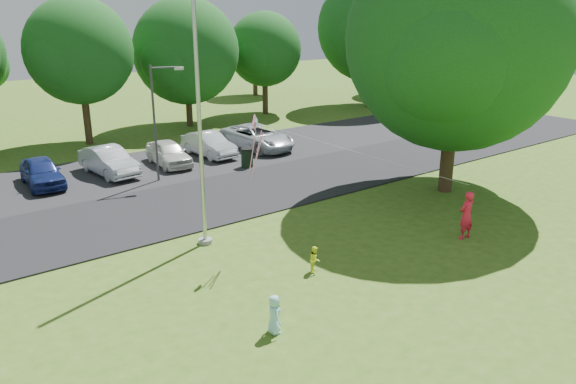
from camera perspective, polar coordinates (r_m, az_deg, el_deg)
ground at (r=18.72m, az=8.83°, el=-7.41°), size 120.00×120.00×0.00m
park_road at (r=25.27m, az=-5.92°, el=-0.33°), size 60.00×6.00×0.06m
parking_strip at (r=30.79m, az=-12.29°, el=2.73°), size 42.00×7.00×0.06m
flagpole at (r=19.16m, az=-8.96°, el=6.37°), size 0.50×0.50×10.00m
street_lamp at (r=27.24m, az=-13.02°, el=7.84°), size 1.53×0.58×5.55m
trash_can at (r=29.53m, az=-4.18°, el=3.45°), size 0.66×0.66×1.05m
big_tree at (r=25.54m, az=16.90°, el=14.11°), size 10.06×9.58×11.57m
tree_row at (r=38.46m, az=-16.46°, el=14.05°), size 64.35×11.94×10.88m
horizon_trees at (r=48.44m, az=-17.83°, el=12.96°), size 77.46×7.20×7.02m
parked_cars at (r=30.95m, az=-10.84°, el=4.26°), size 14.44×5.26×1.40m
woman at (r=21.28m, az=17.67°, el=-2.26°), size 0.67×0.46×1.79m
child_yellow at (r=17.97m, az=2.76°, el=-6.81°), size 0.53×0.52×0.86m
child_blue at (r=14.74m, az=-1.42°, el=-12.33°), size 0.46×0.59×1.07m
kite at (r=18.14m, az=-2.40°, el=5.47°), size 7.00×3.71×2.79m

